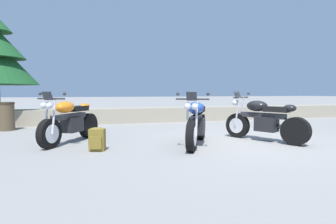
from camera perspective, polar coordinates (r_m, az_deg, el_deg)
The scene contains 7 objects.
ground_plane at distance 6.53m, azimuth 16.19°, elevation -6.18°, with size 120.00×120.00×0.00m, color gray.
stone_wall at distance 10.83m, azimuth 2.70°, elevation -0.44°, with size 36.00×0.80×0.55m, color gray.
motorcycle_orange_near_left at distance 6.56m, azimuth -20.13°, elevation -1.94°, with size 1.24×1.84×1.18m.
motorcycle_blue_centre at distance 5.90m, azimuth 6.04°, elevation -2.37°, with size 1.20×1.87×1.18m.
motorcycle_black_far_right at distance 6.76m, azimuth 19.66°, elevation -1.75°, with size 1.17×1.89×1.18m.
rider_backpack at distance 5.51m, azimuth -14.86°, elevation -5.52°, with size 0.34×0.31×0.47m.
trash_bin at distance 9.46m, azimuth -31.14°, elevation -0.79°, with size 0.46×0.46×0.86m.
Camera 1 is at (-3.41, -5.44, 1.17)m, focal length 28.63 mm.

